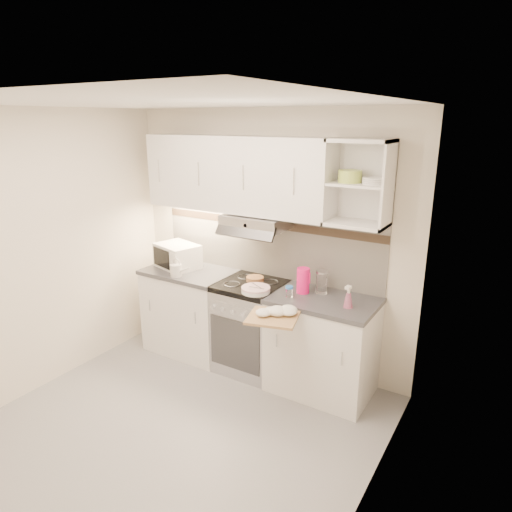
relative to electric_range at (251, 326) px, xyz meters
The scene contains 17 objects.
ground 1.19m from the electric_range, 90.00° to the right, with size 3.00×3.00×0.00m, color gray.
room_shell 1.39m from the electric_range, 89.81° to the right, with size 3.04×2.84×2.52m.
base_cabinet_left 0.75m from the electric_range, behind, with size 0.90×0.60×0.86m, color white.
worktop_left 0.86m from the electric_range, behind, with size 0.92×0.62×0.04m, color #47474C.
base_cabinet_right 0.75m from the electric_range, ahead, with size 0.90×0.60×0.86m, color white.
worktop_right 0.86m from the electric_range, ahead, with size 0.92×0.62×0.04m, color #47474C.
electric_range is the anchor object (origin of this frame).
microwave 1.08m from the electric_range, behind, with size 0.51×0.43×0.25m.
watering_can 0.92m from the electric_range, 163.31° to the right, with size 0.22×0.11×0.19m.
plate_stack 0.53m from the electric_range, 48.10° to the right, with size 0.26×0.26×0.06m.
bread_loaf 0.48m from the electric_range, 89.43° to the left, with size 0.17×0.17×0.04m, color olive.
pink_pitcher 0.77m from the electric_range, ahead, with size 0.12×0.11×0.23m.
glass_jar 0.88m from the electric_range, ahead, with size 0.11×0.11×0.21m.
spice_jar 0.69m from the electric_range, 14.27° to the right, with size 0.07×0.07×0.10m.
spray_bottle 1.13m from the electric_range, ahead, with size 0.08×0.08×0.21m.
cutting_board 0.85m from the electric_range, 44.49° to the right, with size 0.39×0.35×0.02m, color tan.
dish_towel 0.87m from the electric_range, 41.44° to the right, with size 0.28×0.24×0.08m, color white, non-canonical shape.
Camera 1 is at (2.16, -2.35, 2.40)m, focal length 32.00 mm.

